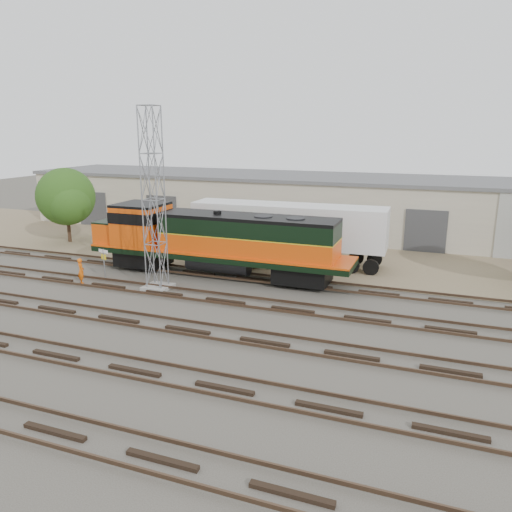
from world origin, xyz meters
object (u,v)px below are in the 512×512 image
(worker, at_px, (81,271))
(semi_trailer, at_px, (292,227))
(locomotive, at_px, (214,240))
(signal_tower, at_px, (154,204))

(worker, bearing_deg, semi_trailer, -103.36)
(locomotive, distance_m, signal_tower, 5.08)
(locomotive, height_order, worker, locomotive)
(signal_tower, distance_m, semi_trailer, 10.81)
(locomotive, relative_size, semi_trailer, 1.28)
(signal_tower, distance_m, worker, 6.80)
(locomotive, height_order, semi_trailer, locomotive)
(locomotive, xyz_separation_m, worker, (-7.17, -4.52, -1.65))
(worker, bearing_deg, signal_tower, -134.51)
(locomotive, relative_size, signal_tower, 1.66)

